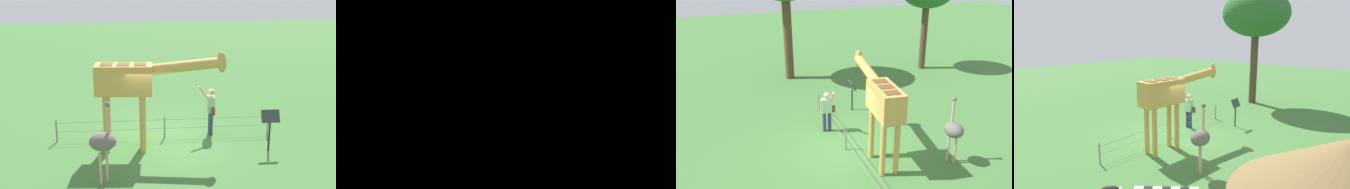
% 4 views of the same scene
% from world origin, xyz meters
% --- Properties ---
extents(ground_plane, '(60.00, 60.00, 0.00)m').
position_xyz_m(ground_plane, '(0.00, 0.00, 0.00)').
color(ground_plane, '#427538').
extents(giraffe, '(3.96, 0.84, 3.10)m').
position_xyz_m(giraffe, '(-0.95, -0.59, 2.13)').
color(giraffe, gold).
rests_on(giraffe, ground_plane).
extents(visitor, '(0.61, 0.59, 1.74)m').
position_xyz_m(visitor, '(1.57, 0.45, 0.90)').
color(visitor, navy).
rests_on(visitor, ground_plane).
extents(zebra, '(1.35, 1.61, 1.66)m').
position_xyz_m(zebra, '(-5.44, -4.52, 1.16)').
color(zebra, black).
rests_on(zebra, ground_plane).
extents(ostrich, '(0.70, 0.56, 2.25)m').
position_xyz_m(ostrich, '(-1.86, -2.74, 1.18)').
color(ostrich, '#CC9E93').
rests_on(ostrich, ground_plane).
extents(shade_hut_near, '(2.79, 2.79, 3.40)m').
position_xyz_m(shade_hut_near, '(-10.57, -3.13, 2.89)').
color(shade_hut_near, brown).
rests_on(shade_hut_near, ground_plane).
extents(shade_hut_far, '(3.13, 3.13, 3.18)m').
position_xyz_m(shade_hut_far, '(-5.07, -7.44, 2.75)').
color(shade_hut_far, brown).
rests_on(shade_hut_far, ground_plane).
extents(tree_northeast, '(4.01, 4.01, 6.88)m').
position_xyz_m(tree_northeast, '(8.15, 0.59, 5.42)').
color(tree_northeast, brown).
rests_on(tree_northeast, ground_plane).
extents(info_sign, '(0.56, 0.21, 1.32)m').
position_xyz_m(info_sign, '(3.10, -1.12, 0.95)').
color(info_sign, black).
rests_on(info_sign, ground_plane).
extents(wire_fence, '(7.05, 0.05, 0.75)m').
position_xyz_m(wire_fence, '(0.00, 0.25, 0.40)').
color(wire_fence, slate).
rests_on(wire_fence, ground_plane).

